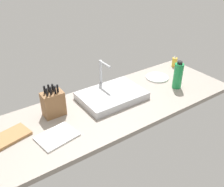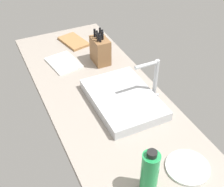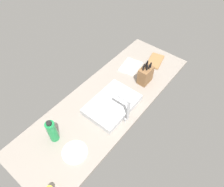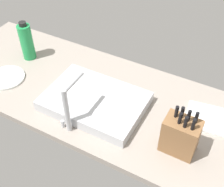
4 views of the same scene
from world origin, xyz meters
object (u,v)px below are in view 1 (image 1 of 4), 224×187
(knife_block, at_px, (53,103))
(dinner_plate, at_px, (157,77))
(soap_bottle, at_px, (175,62))
(dish_towel, at_px, (57,136))
(water_bottle, at_px, (178,76))
(sink_basin, at_px, (112,96))
(cutting_board, at_px, (10,137))
(faucet, at_px, (102,72))

(knife_block, bearing_deg, dinner_plate, 0.62)
(soap_bottle, height_order, dish_towel, soap_bottle)
(knife_block, xyz_separation_m, water_bottle, (0.99, -0.21, 0.02))
(water_bottle, xyz_separation_m, dinner_plate, (-0.01, 0.21, -0.10))
(soap_bottle, xyz_separation_m, dish_towel, (-1.37, -0.32, -0.04))
(sink_basin, height_order, cutting_board, sink_basin)
(sink_basin, distance_m, knife_block, 0.45)
(knife_block, bearing_deg, faucet, 14.30)
(faucet, bearing_deg, sink_basin, -98.19)
(dinner_plate, height_order, dish_towel, same)
(cutting_board, relative_size, dish_towel, 1.00)
(sink_basin, bearing_deg, faucet, 81.81)
(soap_bottle, distance_m, dish_towel, 1.40)
(dinner_plate, bearing_deg, dish_towel, -167.62)
(dinner_plate, bearing_deg, knife_block, -180.00)
(knife_block, height_order, cutting_board, knife_block)
(soap_bottle, xyz_separation_m, dinner_plate, (-0.30, -0.09, -0.04))
(cutting_board, relative_size, soap_bottle, 2.03)
(sink_basin, xyz_separation_m, knife_block, (-0.45, 0.06, 0.06))
(knife_block, bearing_deg, dish_towel, -110.06)
(cutting_board, xyz_separation_m, dish_towel, (0.24, -0.16, -0.00))
(knife_block, distance_m, cutting_board, 0.35)
(sink_basin, xyz_separation_m, dish_towel, (-0.53, -0.18, -0.02))
(faucet, relative_size, dish_towel, 1.05)
(faucet, distance_m, cutting_board, 0.83)
(dish_towel, bearing_deg, faucet, 31.90)
(faucet, distance_m, dish_towel, 0.67)
(water_bottle, bearing_deg, soap_bottle, 45.95)
(dinner_plate, bearing_deg, water_bottle, -86.66)
(cutting_board, distance_m, dinner_plate, 1.31)
(soap_bottle, distance_m, water_bottle, 0.42)
(dish_towel, bearing_deg, soap_bottle, 13.15)
(knife_block, height_order, dish_towel, knife_block)
(cutting_board, height_order, water_bottle, water_bottle)
(sink_basin, relative_size, dinner_plate, 2.40)
(faucet, xyz_separation_m, soap_bottle, (0.81, -0.03, -0.10))
(sink_basin, xyz_separation_m, cutting_board, (-0.78, -0.02, -0.02))
(knife_block, bearing_deg, cutting_board, -166.61)
(soap_bottle, relative_size, dish_towel, 0.49)
(faucet, distance_m, soap_bottle, 0.81)
(knife_block, distance_m, soap_bottle, 1.28)
(water_bottle, bearing_deg, cutting_board, 173.93)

